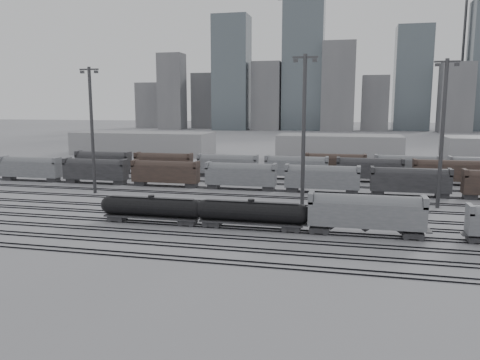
% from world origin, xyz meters
% --- Properties ---
extents(ground, '(900.00, 900.00, 0.00)m').
position_xyz_m(ground, '(0.00, 0.00, 0.00)').
color(ground, '#B3B3B8').
rests_on(ground, ground).
extents(tracks, '(220.00, 71.50, 0.16)m').
position_xyz_m(tracks, '(0.00, 17.50, 0.08)').
color(tracks, black).
rests_on(tracks, ground).
extents(tank_car_a, '(16.58, 2.76, 4.10)m').
position_xyz_m(tank_car_a, '(-15.72, 1.00, 2.37)').
color(tank_car_a, '#252528').
rests_on(tank_car_a, ground).
extents(tank_car_b, '(16.92, 2.82, 4.18)m').
position_xyz_m(tank_car_b, '(-0.32, 1.00, 2.42)').
color(tank_car_b, '#252528').
rests_on(tank_car_b, ground).
extents(hopper_car_a, '(15.59, 3.10, 5.58)m').
position_xyz_m(hopper_car_a, '(15.63, 1.00, 3.44)').
color(hopper_car_a, '#252528').
rests_on(hopper_car_a, ground).
extents(light_mast_b, '(4.02, 0.64, 25.13)m').
position_xyz_m(light_mast_b, '(-37.02, 21.23, 13.33)').
color(light_mast_b, '#3B3B3E').
rests_on(light_mast_b, ground).
extents(light_mast_c, '(4.17, 0.67, 26.03)m').
position_xyz_m(light_mast_c, '(5.55, 16.10, 13.81)').
color(light_mast_c, '#3B3B3E').
rests_on(light_mast_c, ground).
extents(light_mast_d, '(4.06, 0.65, 25.39)m').
position_xyz_m(light_mast_d, '(28.51, 22.14, 13.47)').
color(light_mast_d, '#3B3B3E').
rests_on(light_mast_d, ground).
extents(bg_string_near, '(151.00, 3.00, 5.60)m').
position_xyz_m(bg_string_near, '(8.00, 32.00, 2.80)').
color(bg_string_near, gray).
rests_on(bg_string_near, ground).
extents(bg_string_mid, '(151.00, 3.00, 5.60)m').
position_xyz_m(bg_string_mid, '(18.00, 48.00, 2.80)').
color(bg_string_mid, '#252528').
rests_on(bg_string_mid, ground).
extents(bg_string_far, '(66.00, 3.00, 5.60)m').
position_xyz_m(bg_string_far, '(35.50, 56.00, 2.80)').
color(bg_string_far, '#49362E').
rests_on(bg_string_far, ground).
extents(warehouse_left, '(50.00, 18.00, 8.00)m').
position_xyz_m(warehouse_left, '(-60.00, 95.00, 4.00)').
color(warehouse_left, gray).
rests_on(warehouse_left, ground).
extents(warehouse_mid, '(40.00, 18.00, 8.00)m').
position_xyz_m(warehouse_mid, '(10.00, 95.00, 4.00)').
color(warehouse_mid, gray).
rests_on(warehouse_mid, ground).
extents(skyline, '(316.00, 22.40, 95.00)m').
position_xyz_m(skyline, '(10.84, 280.00, 34.73)').
color(skyline, gray).
rests_on(skyline, ground).
extents(crane_left, '(42.00, 1.80, 100.00)m').
position_xyz_m(crane_left, '(-28.74, 305.00, 57.39)').
color(crane_left, '#3B3B3E').
rests_on(crane_left, ground).
extents(crane_right, '(42.00, 1.80, 100.00)m').
position_xyz_m(crane_right, '(91.26, 305.00, 57.39)').
color(crane_right, '#3B3B3E').
rests_on(crane_right, ground).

